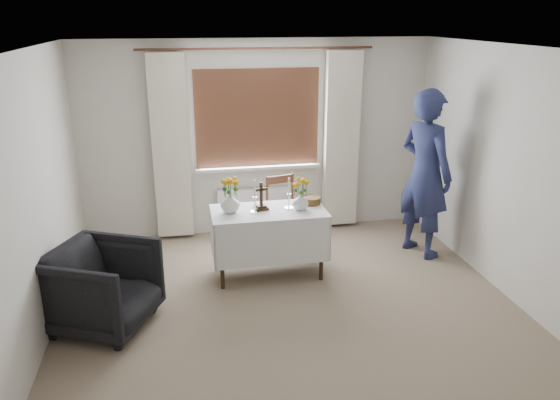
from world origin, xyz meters
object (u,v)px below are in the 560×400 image
(altar_table, at_px, (269,243))
(flower_vase_left, at_px, (230,203))
(person, at_px, (425,174))
(wooden_cross, at_px, (261,196))
(wooden_chair, at_px, (285,212))
(flower_vase_right, at_px, (300,202))
(armchair, at_px, (103,287))

(altar_table, bearing_deg, flower_vase_left, 177.18)
(flower_vase_left, bearing_deg, altar_table, -2.82)
(person, bearing_deg, wooden_cross, 73.20)
(wooden_chair, relative_size, person, 0.44)
(flower_vase_left, bearing_deg, flower_vase_right, -4.46)
(altar_table, bearing_deg, flower_vase_right, -6.42)
(person, xyz_separation_m, flower_vase_left, (-2.32, -0.23, -0.13))
(wooden_chair, xyz_separation_m, person, (1.57, -0.51, 0.56))
(altar_table, bearing_deg, armchair, -155.55)
(wooden_cross, bearing_deg, flower_vase_right, -21.65)
(altar_table, height_order, wooden_chair, wooden_chair)
(armchair, bearing_deg, wooden_chair, -28.14)
(altar_table, relative_size, wooden_chair, 1.41)
(wooden_chair, relative_size, wooden_cross, 2.85)
(wooden_chair, height_order, wooden_cross, wooden_cross)
(person, distance_m, flower_vase_left, 2.33)
(wooden_chair, bearing_deg, altar_table, -127.25)
(armchair, height_order, wooden_cross, wooden_cross)
(wooden_chair, xyz_separation_m, flower_vase_right, (0.00, -0.80, 0.41))
(altar_table, height_order, person, person)
(altar_table, distance_m, person, 2.02)
(person, relative_size, wooden_cross, 6.47)
(armchair, xyz_separation_m, flower_vase_left, (1.27, 0.78, 0.47))
(flower_vase_left, distance_m, flower_vase_right, 0.76)
(person, height_order, flower_vase_left, person)
(altar_table, bearing_deg, wooden_chair, 65.88)
(wooden_chair, xyz_separation_m, armchair, (-2.02, -1.52, -0.04))
(wooden_chair, bearing_deg, person, -31.11)
(altar_table, relative_size, flower_vase_right, 6.73)
(wooden_cross, height_order, flower_vase_right, wooden_cross)
(armchair, distance_m, flower_vase_right, 2.19)
(wooden_chair, bearing_deg, flower_vase_left, -148.55)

